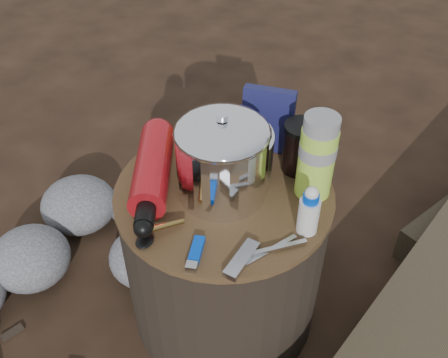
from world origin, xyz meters
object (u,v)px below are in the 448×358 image
at_px(fuel_bottle, 153,168).
at_px(travel_mug, 301,148).
at_px(stump, 224,256).
at_px(camping_pot, 222,158).
at_px(thermos, 317,157).

relative_size(fuel_bottle, travel_mug, 2.75).
bearing_deg(stump, fuel_bottle, -165.27).
relative_size(stump, fuel_bottle, 1.47).
distance_m(camping_pot, travel_mug, 0.20).
bearing_deg(thermos, fuel_bottle, -160.04).
xyz_separation_m(camping_pot, travel_mug, (0.13, 0.15, -0.04)).
xyz_separation_m(fuel_bottle, travel_mug, (0.28, 0.18, 0.02)).
bearing_deg(stump, camping_pot, -102.44).
xyz_separation_m(stump, travel_mug, (0.12, 0.14, 0.28)).
bearing_deg(fuel_bottle, stump, -10.56).
bearing_deg(camping_pot, fuel_bottle, -167.17).
bearing_deg(stump, travel_mug, 48.74).
bearing_deg(fuel_bottle, camping_pot, -12.47).
relative_size(stump, thermos, 2.50).
xyz_separation_m(stump, thermos, (0.18, 0.08, 0.32)).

